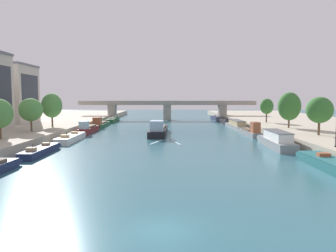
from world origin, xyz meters
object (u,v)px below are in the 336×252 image
(moored_boat_right_upstream, at_px, (252,132))
(moored_boat_right_far, at_px, (218,118))
(moored_boat_left_lone, at_px, (42,151))
(moored_boat_left_upstream, at_px, (73,138))
(moored_boat_right_gap_after, at_px, (278,140))
(tree_right_midway, at_px, (291,106))
(moored_boat_right_downstream, at_px, (227,121))
(bridge_far, at_px, (169,108))
(barge_midriver, at_px, (160,130))
(tree_left_second, at_px, (2,114))
(moored_boat_left_end, at_px, (90,129))
(moored_boat_right_end, at_px, (238,125))
(tree_left_far, at_px, (33,110))
(tree_left_distant, at_px, (54,106))
(tree_right_nearest, at_px, (321,110))
(tree_right_third, at_px, (268,106))
(moored_boat_left_second, at_px, (102,124))
(moored_boat_left_gap_after, at_px, (114,120))

(moored_boat_right_upstream, relative_size, moored_boat_right_far, 0.92)
(moored_boat_left_lone, distance_m, moored_boat_left_upstream, 14.22)
(moored_boat_right_gap_after, xyz_separation_m, tree_right_midway, (7.86, 15.30, 5.15))
(moored_boat_right_downstream, xyz_separation_m, bridge_far, (-18.71, 15.64, 3.91))
(barge_midriver, bearing_deg, moored_boat_right_far, 66.84)
(bridge_far, bearing_deg, tree_left_second, -110.50)
(moored_boat_left_end, height_order, moored_boat_right_far, moored_boat_left_end)
(moored_boat_right_end, bearing_deg, tree_left_far, -151.21)
(barge_midriver, bearing_deg, tree_left_distant, -179.72)
(moored_boat_left_upstream, bearing_deg, tree_right_midway, 9.98)
(moored_boat_right_gap_after, distance_m, tree_right_nearest, 9.57)
(tree_right_nearest, relative_size, tree_right_third, 1.06)
(moored_boat_left_end, distance_m, moored_boat_right_upstream, 36.54)
(tree_left_distant, bearing_deg, barge_midriver, 0.28)
(moored_boat_left_second, bearing_deg, tree_left_far, -103.00)
(tree_right_midway, xyz_separation_m, bridge_far, (-25.94, 49.73, -1.78))
(moored_boat_left_gap_after, xyz_separation_m, moored_boat_right_end, (36.80, -23.10, 0.29))
(moored_boat_right_end, bearing_deg, moored_boat_left_gap_after, 147.89)
(moored_boat_left_upstream, xyz_separation_m, moored_boat_right_end, (36.39, 24.27, 0.37))
(tree_left_far, distance_m, tree_right_third, 55.87)
(moored_boat_right_gap_after, relative_size, tree_right_third, 2.27)
(moored_boat_right_gap_after, bearing_deg, tree_left_second, -175.92)
(moored_boat_left_end, relative_size, moored_boat_left_second, 0.84)
(moored_boat_left_end, distance_m, moored_boat_right_end, 38.10)
(moored_boat_left_upstream, height_order, tree_left_distant, tree_left_distant)
(tree_left_second, bearing_deg, moored_boat_right_upstream, 23.35)
(barge_midriver, relative_size, tree_left_distant, 2.45)
(moored_boat_right_upstream, relative_size, tree_right_midway, 1.62)
(barge_midriver, distance_m, moored_boat_left_gap_after, 40.48)
(moored_boat_left_lone, height_order, tree_right_third, tree_right_third)
(moored_boat_left_upstream, distance_m, moored_boat_right_downstream, 55.61)
(tree_left_second, bearing_deg, tree_left_distant, 89.29)
(tree_right_nearest, xyz_separation_m, bridge_far, (-26.03, 62.85, -1.49))
(moored_boat_left_end, distance_m, tree_right_third, 45.13)
(moored_boat_left_gap_after, bearing_deg, tree_left_distant, -100.45)
(moored_boat_right_upstream, height_order, tree_right_third, tree_right_third)
(tree_left_far, bearing_deg, moored_boat_left_upstream, -1.36)
(moored_boat_left_end, height_order, tree_left_far, tree_left_far)
(tree_left_second, bearing_deg, tree_right_midway, 19.70)
(tree_right_nearest, distance_m, tree_right_midway, 13.12)
(moored_boat_left_gap_after, relative_size, tree_right_nearest, 2.23)
(barge_midriver, height_order, moored_boat_left_lone, barge_midriver)
(barge_midriver, bearing_deg, bridge_far, 87.76)
(barge_midriver, xyz_separation_m, tree_right_midway, (27.78, -2.70, 5.27))
(moored_boat_left_gap_after, xyz_separation_m, tree_left_second, (-7.10, -58.05, 5.02))
(moored_boat_left_gap_after, distance_m, tree_left_far, 48.00)
(tree_left_distant, bearing_deg, tree_right_midway, -2.90)
(moored_boat_right_upstream, bearing_deg, moored_boat_right_gap_after, -89.32)
(tree_left_distant, distance_m, tree_right_nearest, 53.60)
(barge_midriver, xyz_separation_m, moored_boat_left_end, (-16.35, 3.32, -0.10))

